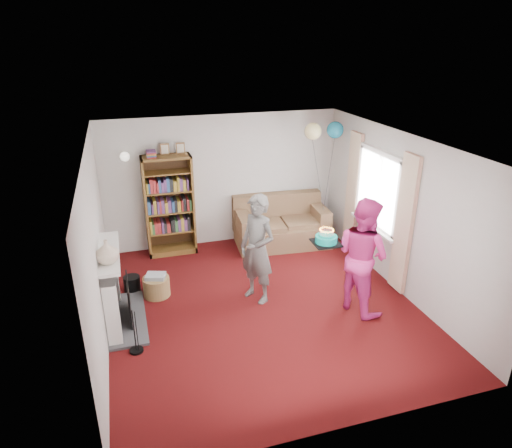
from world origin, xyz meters
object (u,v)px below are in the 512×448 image
object	(u,v)px
sofa	(281,226)
person_magenta	(362,255)
birthday_cake	(326,239)
bookcase	(169,206)
person_striped	(257,249)

from	to	relation	value
sofa	person_magenta	distance (m)	2.62
person_magenta	birthday_cake	bearing A→B (deg)	46.28
bookcase	person_striped	xyz separation A→B (m)	(1.06, -2.09, -0.06)
person_magenta	bookcase	bearing A→B (deg)	23.26
sofa	birthday_cake	world-z (taller)	birthday_cake
person_magenta	birthday_cake	distance (m)	0.58
bookcase	person_magenta	distance (m)	3.70
sofa	person_striped	size ratio (longest dim) A/B	1.04
person_striped	birthday_cake	world-z (taller)	person_striped
bookcase	person_striped	world-z (taller)	bookcase
bookcase	person_magenta	size ratio (longest dim) A/B	1.18
bookcase	sofa	size ratio (longest dim) A/B	1.17
bookcase	sofa	distance (m)	2.20
bookcase	person_striped	bearing A→B (deg)	-63.07
birthday_cake	person_magenta	bearing A→B (deg)	-25.59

